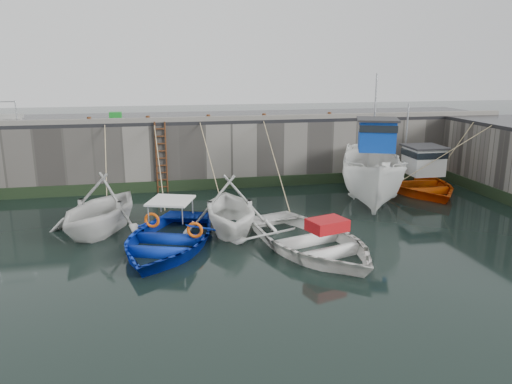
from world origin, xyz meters
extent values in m
plane|color=black|center=(0.00, 0.00, 0.00)|extent=(120.00, 120.00, 0.00)
cube|color=slate|center=(0.00, 12.50, 1.50)|extent=(30.00, 5.00, 3.00)
cube|color=black|center=(0.00, 12.50, 3.08)|extent=(30.00, 5.00, 0.16)
cube|color=slate|center=(0.00, 10.15, 3.26)|extent=(30.00, 0.30, 0.20)
cube|color=black|center=(0.00, 9.96, 0.25)|extent=(30.00, 0.08, 0.50)
cylinder|color=#3F1E0F|center=(-2.22, 9.92, 1.60)|extent=(0.07, 0.07, 3.20)
cylinder|color=#3F1E0F|center=(-1.78, 9.92, 1.60)|extent=(0.07, 0.07, 3.20)
cube|color=#3F1E0F|center=(-2.00, 9.90, 0.25)|extent=(0.44, 0.06, 0.05)
cube|color=#3F1E0F|center=(-2.00, 9.90, 0.58)|extent=(0.44, 0.06, 0.05)
cube|color=#3F1E0F|center=(-2.00, 9.90, 0.91)|extent=(0.44, 0.06, 0.05)
cube|color=#3F1E0F|center=(-2.00, 9.90, 1.24)|extent=(0.44, 0.06, 0.05)
cube|color=#3F1E0F|center=(-2.00, 9.90, 1.57)|extent=(0.44, 0.06, 0.05)
cube|color=#3F1E0F|center=(-2.00, 9.90, 1.90)|extent=(0.44, 0.06, 0.05)
cube|color=#3F1E0F|center=(-2.00, 9.90, 2.23)|extent=(0.44, 0.06, 0.05)
cube|color=#3F1E0F|center=(-2.00, 9.90, 2.56)|extent=(0.44, 0.06, 0.05)
cube|color=#3F1E0F|center=(-2.00, 9.90, 2.89)|extent=(0.44, 0.06, 0.05)
imported|color=silver|center=(-4.22, 4.72, 0.00)|extent=(5.34, 5.64, 2.35)
imported|color=#0B2CB0|center=(-2.02, 2.68, 0.00)|extent=(5.48, 6.42, 1.13)
imported|color=white|center=(0.18, 3.95, 0.00)|extent=(3.93, 4.47, 2.24)
imported|color=white|center=(2.38, 1.54, 0.00)|extent=(5.54, 6.61, 1.18)
imported|color=white|center=(6.70, 6.55, 0.97)|extent=(4.84, 7.29, 2.64)
cube|color=#0B38AA|center=(6.48, 5.99, 2.89)|extent=(1.84, 1.90, 1.20)
cube|color=black|center=(6.48, 5.99, 3.24)|extent=(1.92, 1.98, 0.28)
cube|color=#262628|center=(6.48, 5.99, 3.53)|extent=(2.10, 2.16, 0.08)
cylinder|color=#A5A8AD|center=(7.13, 7.67, 3.79)|extent=(0.08, 0.08, 3.00)
imported|color=#F8590D|center=(9.50, 8.02, 0.26)|extent=(4.37, 6.00, 1.22)
cube|color=white|center=(9.48, 7.42, 1.47)|extent=(1.44, 1.54, 1.20)
cube|color=black|center=(9.48, 7.42, 1.82)|extent=(1.51, 1.60, 0.28)
cube|color=#262628|center=(9.48, 7.42, 2.11)|extent=(1.65, 1.75, 0.08)
cylinder|color=#A5A8AD|center=(9.54, 9.22, 2.37)|extent=(0.08, 0.08, 3.00)
cube|color=#178323|center=(-4.01, 12.13, 3.31)|extent=(0.57, 0.46, 0.31)
cylinder|color=#A5A8AD|center=(-8.00, 10.60, 3.66)|extent=(0.05, 0.05, 1.00)
cube|color=gray|center=(-8.75, 11.10, 3.25)|extent=(1.60, 0.35, 0.18)
cube|color=gray|center=(-8.75, 11.45, 3.43)|extent=(1.60, 0.35, 0.18)
cylinder|color=#3F1E0F|center=(-5.00, 10.25, 3.30)|extent=(0.18, 0.18, 0.28)
cylinder|color=#3F1E0F|center=(-2.50, 10.25, 3.30)|extent=(0.18, 0.18, 0.28)
cylinder|color=#3F1E0F|center=(0.20, 10.25, 3.30)|extent=(0.18, 0.18, 0.28)
cylinder|color=#3F1E0F|center=(2.80, 10.25, 3.30)|extent=(0.18, 0.18, 0.28)
cylinder|color=#3F1E0F|center=(6.00, 10.25, 3.30)|extent=(0.18, 0.18, 0.28)
camera|label=1|loc=(-2.29, -12.54, 5.66)|focal=35.00mm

